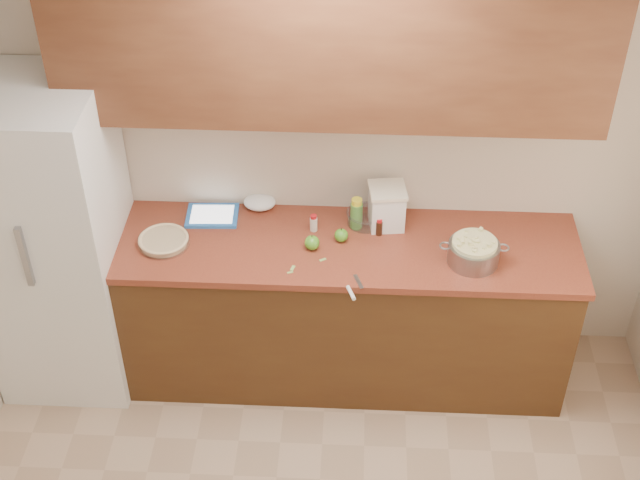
{
  "coord_description": "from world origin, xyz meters",
  "views": [
    {
      "loc": [
        0.14,
        -2.13,
        3.83
      ],
      "look_at": [
        -0.04,
        1.43,
        0.98
      ],
      "focal_mm": 50.0,
      "sensor_mm": 36.0,
      "label": 1
    }
  ],
  "objects_px": {
    "flour_canister": "(387,206)",
    "tablet": "(212,216)",
    "colander": "(474,252)",
    "pie": "(164,241)"
  },
  "relations": [
    {
      "from": "pie",
      "to": "flour_canister",
      "type": "distance_m",
      "value": 1.18
    },
    {
      "from": "pie",
      "to": "colander",
      "type": "bearing_deg",
      "value": -2.25
    },
    {
      "from": "pie",
      "to": "flour_canister",
      "type": "bearing_deg",
      "value": 11.13
    },
    {
      "from": "flour_canister",
      "to": "pie",
      "type": "bearing_deg",
      "value": -168.87
    },
    {
      "from": "flour_canister",
      "to": "colander",
      "type": "bearing_deg",
      "value": -33.54
    },
    {
      "from": "flour_canister",
      "to": "tablet",
      "type": "bearing_deg",
      "value": 178.96
    },
    {
      "from": "colander",
      "to": "tablet",
      "type": "bearing_deg",
      "value": 167.42
    },
    {
      "from": "colander",
      "to": "tablet",
      "type": "xyz_separation_m",
      "value": [
        -1.37,
        0.31,
        -0.05
      ]
    },
    {
      "from": "pie",
      "to": "flour_canister",
      "type": "xyz_separation_m",
      "value": [
        1.15,
        0.23,
        0.1
      ]
    },
    {
      "from": "colander",
      "to": "tablet",
      "type": "height_order",
      "value": "colander"
    }
  ]
}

